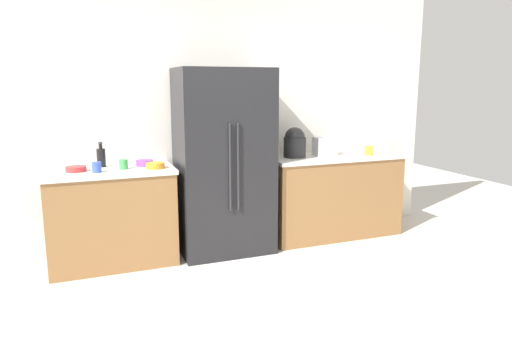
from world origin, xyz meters
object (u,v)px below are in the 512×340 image
object	(u,v)px
bowl_a	(76,169)
bowl_b	(145,163)
toaster	(325,146)
rice_cooker	(295,143)
cup_a	(369,151)
cup_b	(385,150)
bottle_a	(101,157)
refrigerator	(224,162)
cup_c	(124,164)
cup_d	(97,167)
bowl_c	(155,165)

from	to	relation	value
bowl_a	bowl_b	world-z (taller)	bowl_b
toaster	rice_cooker	distance (m)	0.37
cup_a	bowl_b	size ratio (longest dim) A/B	0.62
toaster	cup_b	distance (m)	0.71
bottle_a	refrigerator	bearing A→B (deg)	-8.74
bowl_b	cup_a	bearing A→B (deg)	-4.78
bottle_a	bowl_a	bearing A→B (deg)	-144.85
toaster	cup_c	bearing A→B (deg)	-178.53
cup_b	cup_d	size ratio (longest dim) A/B	0.90
refrigerator	toaster	size ratio (longest dim) A/B	7.56
bowl_b	bowl_a	bearing A→B (deg)	-173.26
bottle_a	bowl_c	bearing A→B (deg)	-29.26
cup_b	bowl_c	size ratio (longest dim) A/B	0.49
cup_d	bowl_c	world-z (taller)	cup_d
bowl_a	cup_d	bearing A→B (deg)	-34.03
rice_cooker	bowl_c	world-z (taller)	rice_cooker
refrigerator	cup_d	bearing A→B (deg)	-175.38
rice_cooker	cup_d	size ratio (longest dim) A/B	3.46
refrigerator	bowl_a	bearing A→B (deg)	179.24
cup_b	bowl_c	world-z (taller)	cup_b
toaster	refrigerator	bearing A→B (deg)	-178.07
bottle_a	bowl_c	size ratio (longest dim) A/B	1.38
refrigerator	cup_b	size ratio (longest dim) A/B	21.85
bottle_a	bowl_a	size ratio (longest dim) A/B	1.33
toaster	bowl_c	distance (m)	1.88
cup_a	bowl_a	world-z (taller)	cup_a
refrigerator	cup_b	distance (m)	1.87
toaster	cup_c	distance (m)	2.16
bottle_a	bowl_b	world-z (taller)	bottle_a
refrigerator	cup_b	world-z (taller)	refrigerator
cup_b	bowl_b	world-z (taller)	cup_b
toaster	bottle_a	world-z (taller)	bottle_a
refrigerator	rice_cooker	bearing A→B (deg)	3.42
bottle_a	cup_d	world-z (taller)	bottle_a
cup_b	cup_d	world-z (taller)	cup_d
bowl_b	refrigerator	bearing A→B (deg)	-6.74
cup_b	cup_a	bearing A→B (deg)	178.16
bottle_a	cup_c	size ratio (longest dim) A/B	2.67
cup_d	cup_c	bearing A→B (deg)	19.06
refrigerator	cup_d	distance (m)	1.23
cup_d	bowl_a	bearing A→B (deg)	145.97
cup_b	bottle_a	bearing A→B (deg)	174.39
rice_cooker	cup_a	xyz separation A→B (m)	(0.84, -0.16, -0.11)
rice_cooker	cup_d	distance (m)	2.04
refrigerator	cup_c	bearing A→B (deg)	-179.09
bottle_a	cup_a	bearing A→B (deg)	-5.89
toaster	bowl_a	xyz separation A→B (m)	(-2.57, -0.02, -0.08)
bowl_c	bowl_b	bearing A→B (deg)	113.40
cup_b	rice_cooker	bearing A→B (deg)	170.99
rice_cooker	cup_a	size ratio (longest dim) A/B	3.23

